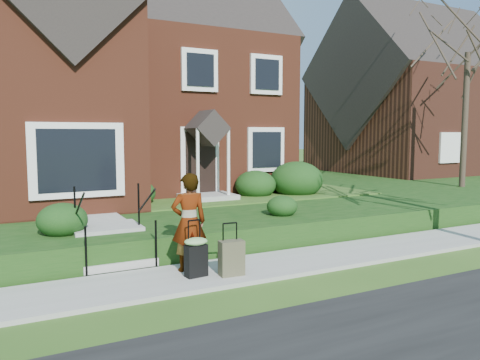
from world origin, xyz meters
TOP-DOWN VIEW (x-y plane):
  - ground at (0.00, 0.00)m, footprint 120.00×120.00m
  - sidewalk at (0.00, 0.00)m, footprint 60.00×1.60m
  - terrace at (4.00, 10.90)m, footprint 44.00×20.00m
  - walkway at (-2.50, 5.00)m, footprint 1.20×6.00m
  - main_house at (-0.21, 9.61)m, footprint 10.40×10.20m
  - neighbour_house at (16.00, 11.00)m, footprint 9.40×8.00m
  - front_steps at (-2.50, 1.84)m, footprint 1.40×2.02m
  - foundation_shrubs at (1.55, 4.99)m, footprint 9.93×4.52m
  - woman at (-1.38, 0.30)m, footprint 0.71×0.51m
  - suitcase_black at (-1.41, -0.11)m, footprint 0.46×0.39m
  - suitcase_olive at (-0.81, -0.34)m, footprint 0.46×0.28m
  - tree_gap at (11.37, 4.24)m, footprint 5.56×5.56m

SIDE VIEW (x-z plane):
  - ground at x=0.00m, z-range 0.00..0.00m
  - sidewalk at x=0.00m, z-range 0.00..0.08m
  - terrace at x=4.00m, z-range 0.00..0.60m
  - suitcase_olive at x=-0.81m, z-range -0.08..0.88m
  - front_steps at x=-2.50m, z-range -0.28..1.22m
  - suitcase_black at x=-1.41m, z-range -0.04..0.99m
  - walkway at x=-2.50m, z-range 0.60..0.66m
  - woman at x=-1.38m, z-range 0.08..1.92m
  - foundation_shrubs at x=1.55m, z-range 0.49..1.73m
  - neighbour_house at x=16.00m, z-range 0.65..9.85m
  - main_house at x=-0.21m, z-range 0.56..9.96m
  - tree_gap at x=11.37m, z-range 2.18..10.13m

